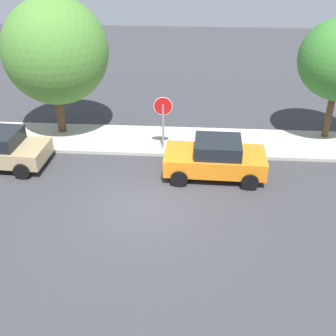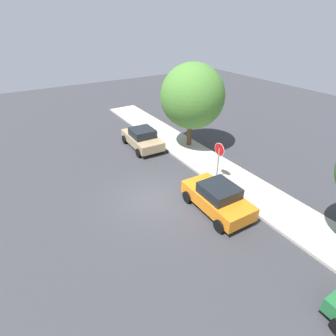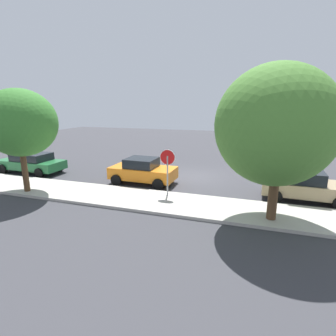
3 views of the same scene
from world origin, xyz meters
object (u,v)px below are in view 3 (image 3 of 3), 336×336
Objects in this scene: parked_car_orange at (143,171)px; parked_car_tan at (305,186)px; street_tree_near_corner at (275,126)px; parked_car_green at (31,162)px; stop_sign at (167,165)px; street_tree_mid_block at (20,123)px.

parked_car_orange reaches higher than parked_car_tan.
parked_car_green is at bearing -12.18° from street_tree_near_corner.
stop_sign is 0.64× the size of parked_car_orange.
street_tree_mid_block is at bearing 132.84° from parked_car_green.
parked_car_green is 0.76× the size of street_tree_near_corner.
parked_car_orange is at bearing -1.30° from parked_car_tan.
street_tree_near_corner reaches higher than parked_car_tan.
stop_sign is 0.46× the size of street_tree_mid_block.
parked_car_orange is 8.20m from street_tree_near_corner.
parked_car_green is at bearing 0.46° from parked_car_orange.
street_tree_near_corner is (-15.10, 3.26, 3.12)m from parked_car_green.
street_tree_mid_block is (11.96, 0.13, -0.15)m from street_tree_near_corner.
street_tree_near_corner is 1.13× the size of street_tree_mid_block.
street_tree_near_corner is (1.83, 3.13, 3.09)m from parked_car_tan.
parked_car_orange is (2.15, -1.87, -0.93)m from stop_sign.
parked_car_green is at bearing -9.84° from stop_sign.
parked_car_tan is at bearing 178.70° from parked_car_orange.
parked_car_tan is (-6.51, -1.68, -0.95)m from stop_sign.
street_tree_near_corner is at bearing 167.82° from parked_car_green.
street_tree_mid_block reaches higher than parked_car_tan.
parked_car_green is at bearing -47.16° from street_tree_mid_block.
stop_sign is 3.00m from parked_car_orange.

